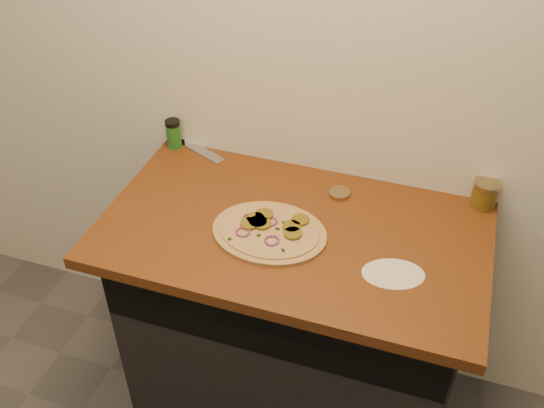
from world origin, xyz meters
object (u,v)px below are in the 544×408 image
(salsa_jar, at_px, (485,194))
(spice_shaker, at_px, (174,134))
(chefs_knife, at_px, (188,143))
(pizza, at_px, (269,231))

(salsa_jar, xyz_separation_m, spice_shaker, (-1.10, -0.00, 0.01))
(chefs_knife, distance_m, salsa_jar, 1.06)
(chefs_knife, xyz_separation_m, salsa_jar, (1.06, -0.03, 0.04))
(pizza, height_order, spice_shaker, spice_shaker)
(pizza, distance_m, spice_shaker, 0.60)
(chefs_knife, bearing_deg, spice_shaker, -140.78)
(spice_shaker, bearing_deg, chefs_knife, 39.22)
(salsa_jar, bearing_deg, spice_shaker, -180.00)
(pizza, relative_size, chefs_knife, 1.22)
(chefs_knife, bearing_deg, salsa_jar, -1.66)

